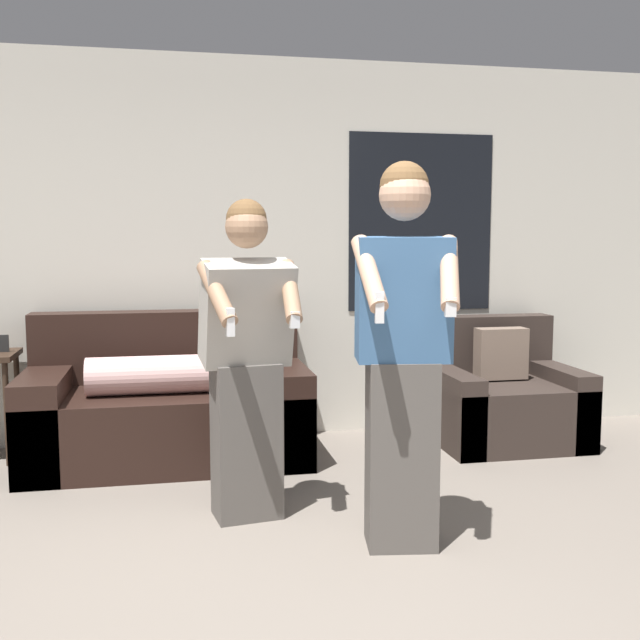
{
  "coord_description": "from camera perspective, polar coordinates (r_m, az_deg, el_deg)",
  "views": [
    {
      "loc": [
        -0.55,
        -2.48,
        1.45
      ],
      "look_at": [
        0.16,
        1.03,
        1.05
      ],
      "focal_mm": 42.0,
      "sensor_mm": 36.0,
      "label": 1
    }
  ],
  "objects": [
    {
      "name": "person_right",
      "position": [
        3.45,
        6.34,
        -2.49
      ],
      "size": [
        0.49,
        0.5,
        1.78
      ],
      "color": "#56514C",
      "rests_on": "ground_plane"
    },
    {
      "name": "couch",
      "position": [
        5.0,
        -11.5,
        -6.64
      ],
      "size": [
        1.78,
        0.92,
        0.94
      ],
      "color": "black",
      "rests_on": "ground_plane"
    },
    {
      "name": "person_left",
      "position": [
        3.81,
        -5.6,
        -3.14
      ],
      "size": [
        0.5,
        0.55,
        1.63
      ],
      "color": "#56514C",
      "rests_on": "ground_plane"
    },
    {
      "name": "armchair",
      "position": [
        5.5,
        13.61,
        -5.87
      ],
      "size": [
        0.99,
        0.87,
        0.86
      ],
      "color": "#332823",
      "rests_on": "ground_plane"
    },
    {
      "name": "wall_back",
      "position": [
        5.4,
        -5.34,
        5.36
      ],
      "size": [
        6.72,
        0.07,
        2.7
      ],
      "color": "beige",
      "rests_on": "ground_plane"
    }
  ]
}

